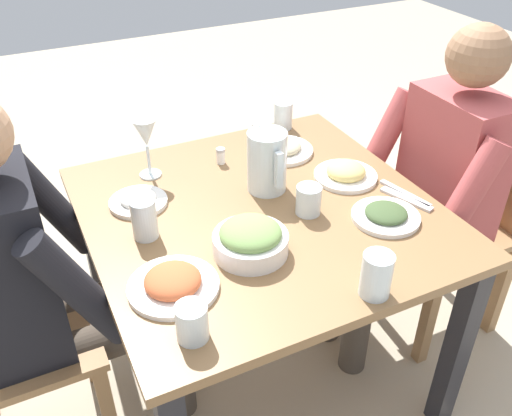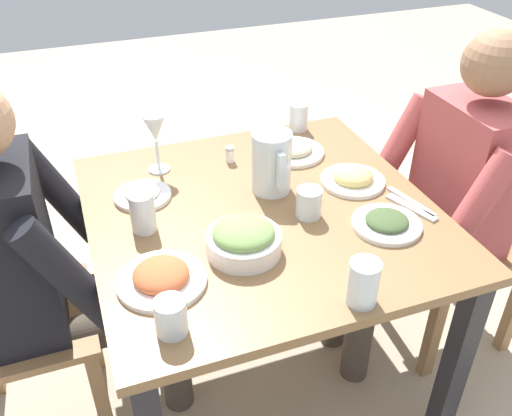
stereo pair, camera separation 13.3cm
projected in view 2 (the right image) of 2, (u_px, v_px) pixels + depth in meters
The scene contains 21 objects.
ground_plane at pixel (261, 368), 2.01m from camera, with size 8.00×8.00×0.00m, color tan.
dining_table at pixel (261, 237), 1.68m from camera, with size 0.99×0.99×0.70m.
chair_far at pixel (481, 221), 1.93m from camera, with size 0.40×0.40×0.87m.
diner_near at pixel (52, 261), 1.53m from camera, with size 0.48×0.53×1.16m.
diner_far at pixel (439, 197), 1.79m from camera, with size 0.48×0.53×1.16m.
water_pitcher at pixel (272, 162), 1.65m from camera, with size 0.16×0.12×0.19m.
salad_bowl at pixel (244, 239), 1.43m from camera, with size 0.20×0.20×0.09m.
plate_beans at pixel (293, 150), 1.89m from camera, with size 0.21×0.21×0.05m.
plate_dolmas at pixel (387, 222), 1.54m from camera, with size 0.19×0.19×0.04m.
plate_yoghurt at pixel (142, 193), 1.66m from camera, with size 0.17×0.17×0.04m.
plate_rice_curry at pixel (161, 277), 1.35m from camera, with size 0.22×0.22×0.05m.
plate_fries at pixel (353, 178), 1.73m from camera, with size 0.20×0.20×0.05m.
water_glass_near_left at pixel (143, 212), 1.50m from camera, with size 0.07×0.07×0.11m, color silver.
water_glass_near_right at pixel (299, 117), 2.02m from camera, with size 0.07×0.07×0.10m, color silver.
water_glass_center at pixel (171, 317), 1.20m from camera, with size 0.07×0.07×0.09m, color silver.
water_glass_far_left at pixel (363, 283), 1.27m from camera, with size 0.07×0.07×0.11m, color silver.
water_glass_by_pitcher at pixel (309, 203), 1.57m from camera, with size 0.07×0.07×0.09m, color silver.
wine_glass at pixel (155, 131), 1.72m from camera, with size 0.08×0.08×0.20m.
salt_shaker at pixel (231, 154), 1.84m from camera, with size 0.03×0.03×0.05m.
fork_near at pixel (411, 208), 1.62m from camera, with size 0.17×0.03×0.01m, color silver.
knife_near at pixel (411, 202), 1.64m from camera, with size 0.18×0.02×0.01m, color silver.
Camera 2 is at (1.25, -0.47, 1.62)m, focal length 38.90 mm.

